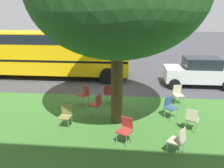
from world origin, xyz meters
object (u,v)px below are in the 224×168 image
chair_6 (66,114)px  chair_8 (170,106)px  chair_4 (192,118)px  chair_1 (178,93)px  chair_5 (179,140)px  parked_car (199,71)px  school_bus (48,50)px  chair_3 (125,128)px  chair_0 (97,103)px  chair_7 (109,92)px  chair_2 (84,93)px

chair_6 → chair_8: bearing=-164.1°
chair_4 → chair_1: bearing=-89.9°
chair_1 → chair_5: size_ratio=1.00×
parked_car → school_bus: 9.28m
chair_1 → chair_8: 1.61m
chair_5 → parked_car: 7.17m
chair_1 → chair_3: bearing=56.3°
chair_5 → school_bus: size_ratio=0.08×
chair_1 → chair_4: same height
chair_0 → chair_7: 1.36m
chair_6 → chair_7: same height
chair_0 → chair_2: bearing=-55.8°
chair_1 → chair_7: same height
chair_0 → chair_2: (0.75, -1.10, 0.00)m
chair_1 → chair_7: 3.17m
chair_1 → chair_7: bearing=3.5°
chair_1 → chair_3: same height
chair_8 → parked_car: 4.86m
chair_4 → chair_6: (4.49, 0.08, 0.00)m
chair_1 → parked_car: (-1.66, -2.80, 0.32)m
chair_0 → chair_5: bearing=138.8°
chair_3 → school_bus: bearing=-54.4°
chair_4 → school_bus: school_bus is taller
chair_0 → chair_5: 3.72m
chair_0 → parked_car: size_ratio=0.24×
chair_0 → chair_3: 2.30m
chair_7 → chair_2: bearing=10.6°
chair_1 → school_bus: school_bus is taller
chair_7 → chair_4: bearing=143.7°
chair_3 → school_bus: size_ratio=0.08×
chair_0 → chair_2: same height
chair_7 → chair_8: 2.88m
chair_4 → school_bus: size_ratio=0.08×
chair_0 → chair_8: same height
school_bus → chair_8: bearing=142.2°
chair_8 → school_bus: (6.92, -5.36, 1.24)m
chair_0 → school_bus: 6.80m
chair_7 → chair_8: (-2.57, 1.30, 0.00)m
chair_5 → parked_car: (-2.39, -6.75, 0.32)m
chair_5 → parked_car: parked_car is taller
chair_1 → school_bus: (7.52, -3.87, 1.24)m
chair_3 → chair_4: (-2.30, -0.92, 0.00)m
chair_5 → chair_6: bearing=-19.7°
chair_1 → chair_8: bearing=68.3°
school_bus → chair_4: bearing=139.7°
chair_6 → chair_8: same height
school_bus → chair_7: bearing=137.0°
chair_0 → parked_car: 6.75m
chair_0 → chair_3: (-1.24, 1.94, 0.00)m
chair_5 → chair_7: size_ratio=1.00×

